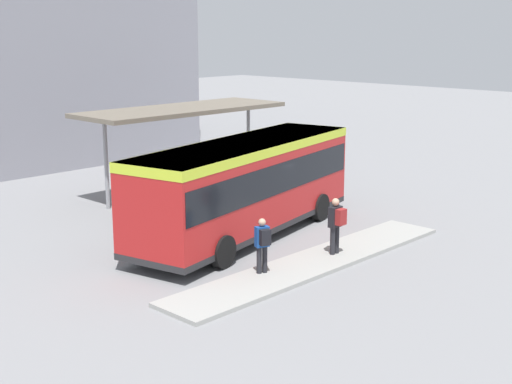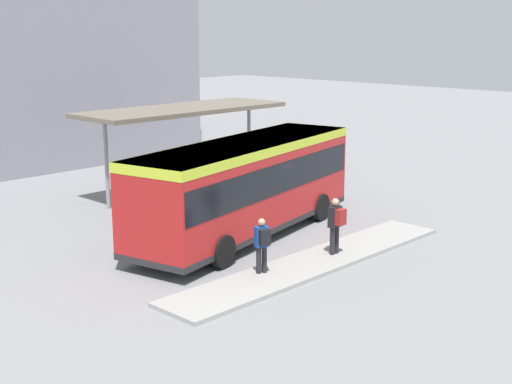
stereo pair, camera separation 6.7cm
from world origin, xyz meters
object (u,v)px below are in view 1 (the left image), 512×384
Objects in this scene: city_bus at (246,182)px; bicycle_blue at (290,171)px; pedestrian_waiting at (336,222)px; pedestrian_companion at (263,242)px; bicycle_black at (281,169)px; bicycle_green at (315,174)px; bicycle_red at (304,172)px.

bicycle_blue is (8.20, 5.20, -1.53)m from city_bus.
pedestrian_waiting is at bearing -98.21° from city_bus.
pedestrian_companion is 14.28m from bicycle_black.
bicycle_green is at bearing -47.06° from pedestrian_waiting.
bicycle_green is (8.17, 7.45, -0.77)m from pedestrian_waiting.
bicycle_blue is at bearing 158.80° from bicycle_black.
city_bus is 3.73m from pedestrian_waiting.
pedestrian_waiting is 1.10× the size of bicycle_red.
pedestrian_companion is 13.73m from bicycle_blue.
bicycle_red is (11.04, 7.74, -0.69)m from pedestrian_companion.
pedestrian_companion is at bearing -140.64° from city_bus.
pedestrian_waiting is at bearing 129.77° from bicycle_black.
city_bus reaches higher than bicycle_black.
bicycle_green is (8.40, 3.80, -1.52)m from city_bus.
city_bus is at bearing 115.40° from bicycle_black.
pedestrian_waiting is at bearing -48.92° from bicycle_red.
city_bus is 9.34m from bicycle_green.
city_bus is 6.27× the size of bicycle_green.
bicycle_green is 2.10m from bicycle_black.
bicycle_green is at bearing 171.59° from bicycle_black.
bicycle_red is 1.00× the size of bicycle_blue.
bicycle_green is 0.70m from bicycle_red.
city_bus is at bearing -65.64° from bicycle_red.
bicycle_black is (0.14, 0.70, -0.00)m from bicycle_blue.
pedestrian_waiting is at bearing 146.66° from bicycle_blue.
city_bus is 9.68m from bicycle_red.
bicycle_black is at bearing -1.54° from bicycle_green.
city_bus is 10.34m from bicycle_black.
bicycle_black is (8.34, 5.90, -1.53)m from city_bus.
bicycle_green is at bearing 12.55° from city_bus.
bicycle_blue reaches higher than bicycle_red.
bicycle_green is at bearing -6.39° from bicycle_red.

